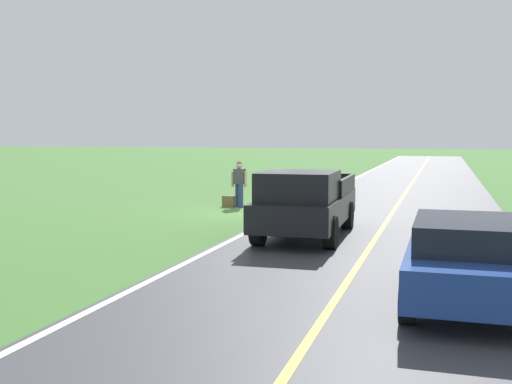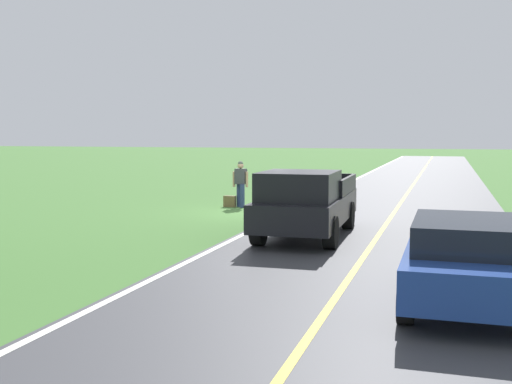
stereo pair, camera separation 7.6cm
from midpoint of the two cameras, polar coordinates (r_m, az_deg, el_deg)
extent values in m
plane|color=#427033|center=(21.88, 0.13, -1.88)|extent=(200.00, 200.00, 0.00)
cube|color=#3D3D42|center=(21.00, 12.42, -2.30)|extent=(7.49, 120.00, 0.00)
cube|color=silver|center=(21.58, 2.95, -1.97)|extent=(0.16, 117.60, 0.00)
cube|color=gold|center=(21.00, 12.42, -2.29)|extent=(0.14, 117.60, 0.00)
cylinder|color=navy|center=(23.21, -1.18, -0.37)|extent=(0.18, 0.18, 0.88)
cylinder|color=navy|center=(23.51, -1.49, -0.30)|extent=(0.18, 0.18, 0.88)
cube|color=#3F3F47|center=(23.29, -1.34, 1.45)|extent=(0.41, 0.27, 0.58)
sphere|color=tan|center=(23.27, -1.34, 2.45)|extent=(0.23, 0.23, 0.23)
sphere|color=#4C564C|center=(23.27, -1.34, 2.63)|extent=(0.20, 0.20, 0.20)
cube|color=black|center=(23.48, -1.17, 1.56)|extent=(0.33, 0.21, 0.44)
cylinder|color=tan|center=(23.20, -0.75, 1.17)|extent=(0.10, 0.10, 0.58)
cylinder|color=tan|center=(23.37, -1.96, 1.19)|extent=(0.10, 0.10, 0.58)
cube|color=brown|center=(23.48, -2.34, -0.87)|extent=(0.46, 0.21, 0.42)
cube|color=black|center=(16.80, 4.93, -1.52)|extent=(2.14, 5.45, 0.70)
cube|color=black|center=(15.57, 4.13, 0.57)|extent=(1.90, 2.21, 0.72)
cube|color=black|center=(15.56, 4.13, 0.84)|extent=(1.71, 1.34, 0.43)
cube|color=black|center=(17.66, 8.60, 0.65)|extent=(0.18, 3.03, 0.45)
cube|color=black|center=(17.98, 2.65, 0.79)|extent=(0.18, 3.03, 0.45)
cube|color=black|center=(19.28, 6.39, 1.07)|extent=(1.84, 0.15, 0.45)
cylinder|color=black|center=(14.99, 7.05, -3.72)|extent=(0.32, 0.81, 0.80)
cylinder|color=black|center=(15.36, 0.38, -3.46)|extent=(0.32, 0.81, 0.80)
cylinder|color=black|center=(18.22, 8.62, -2.13)|extent=(0.32, 0.81, 0.80)
cylinder|color=black|center=(18.53, 3.08, -1.95)|extent=(0.32, 0.81, 0.80)
cube|color=navy|center=(10.67, 18.96, -6.36)|extent=(1.86, 4.40, 0.62)
cube|color=black|center=(10.38, 19.08, -3.66)|extent=(1.63, 2.38, 0.46)
cylinder|color=black|center=(12.11, 14.71, -6.37)|extent=(0.24, 0.66, 0.66)
cylinder|color=black|center=(12.16, 22.74, -6.57)|extent=(0.24, 0.66, 0.66)
cylinder|color=black|center=(9.38, 13.90, -9.77)|extent=(0.24, 0.66, 0.66)
camera|label=1|loc=(0.04, -89.84, 0.01)|focal=43.37mm
camera|label=2|loc=(0.04, 90.16, -0.01)|focal=43.37mm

